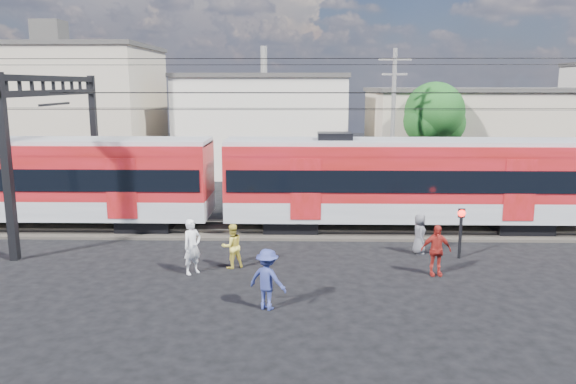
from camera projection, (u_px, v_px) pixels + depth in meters
The scene contains 17 objects.
ground at pixel (273, 296), 17.68m from camera, with size 120.00×120.00×0.00m, color black.
track_bed at pixel (282, 230), 25.52m from camera, with size 70.00×3.40×0.12m, color #2D2823.
rail_near at pixel (281, 231), 24.76m from camera, with size 70.00×0.12×0.12m, color #59544C.
rail_far at pixel (282, 223), 26.24m from camera, with size 70.00×0.12×0.12m, color #59544C.
commuter_train at pixel (411, 179), 24.95m from camera, with size 50.30×3.08×4.17m.
catenary at pixel (86, 117), 24.76m from camera, with size 70.00×9.30×7.52m.
building_west at pixel (56, 111), 40.74m from camera, with size 14.28×10.20×9.30m.
building_midwest at pixel (264, 122), 43.54m from camera, with size 12.24×12.24×7.30m.
building_mideast at pixel (484, 132), 40.32m from camera, with size 16.32×10.20×6.30m.
utility_pole_mid at pixel (393, 121), 31.41m from camera, with size 1.80×0.24×8.50m.
tree_near at pixel (437, 116), 34.35m from camera, with size 3.82×3.64×6.72m.
pedestrian_a at pixel (192, 247), 19.64m from camera, with size 0.71×0.47×1.95m, color white.
pedestrian_b at pixel (232, 246), 20.27m from camera, with size 0.79×0.62×1.63m, color #E0CC46.
pedestrian_c at pixel (267, 279), 16.52m from camera, with size 1.19×0.68×1.84m, color navy.
pedestrian_d at pixel (436, 250), 19.46m from camera, with size 1.06×0.44×1.81m, color maroon.
pedestrian_e at pixel (419, 234), 21.98m from camera, with size 0.78×0.51×1.59m, color #515056.
crossing_signal at pixel (461, 224), 21.28m from camera, with size 0.28×0.28×1.95m.
Camera 1 is at (0.85, -16.72, 6.58)m, focal length 35.00 mm.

